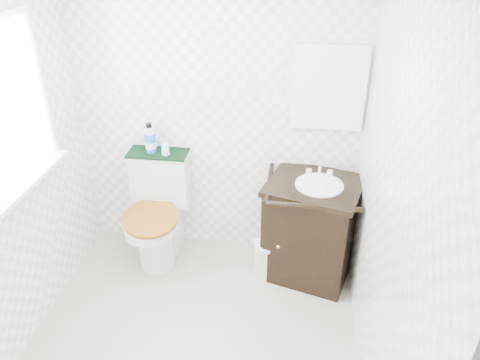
% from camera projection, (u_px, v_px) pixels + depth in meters
% --- Properties ---
extents(floor, '(2.40, 2.40, 0.00)m').
position_uv_depth(floor, '(191.00, 349.00, 3.12)').
color(floor, '#B8AE94').
rests_on(floor, ground).
extents(wall_back, '(2.40, 0.00, 2.40)m').
position_uv_depth(wall_back, '(218.00, 114.00, 3.56)').
color(wall_back, white).
rests_on(wall_back, ground).
extents(wall_right, '(0.00, 2.40, 2.40)m').
position_uv_depth(wall_right, '(388.00, 211.00, 2.40)').
color(wall_right, white).
rests_on(wall_right, ground).
extents(window, '(0.02, 0.70, 0.90)m').
position_uv_depth(window, '(5.00, 109.00, 2.70)').
color(window, white).
rests_on(window, wall_left).
extents(mirror, '(0.50, 0.02, 0.60)m').
position_uv_depth(mirror, '(329.00, 88.00, 3.33)').
color(mirror, silver).
rests_on(mirror, wall_back).
extents(toilet, '(0.53, 0.70, 0.89)m').
position_uv_depth(toilet, '(159.00, 216.00, 3.82)').
color(toilet, white).
rests_on(toilet, floor).
extents(vanity, '(0.80, 0.73, 0.92)m').
position_uv_depth(vanity, '(311.00, 227.00, 3.60)').
color(vanity, black).
rests_on(vanity, floor).
extents(trash_bin, '(0.26, 0.23, 0.32)m').
position_uv_depth(trash_bin, '(268.00, 260.00, 3.68)').
color(trash_bin, silver).
rests_on(trash_bin, floor).
extents(towel, '(0.47, 0.22, 0.02)m').
position_uv_depth(towel, '(158.00, 153.00, 3.67)').
color(towel, black).
rests_on(towel, toilet).
extents(mouthwash_bottle, '(0.08, 0.08, 0.24)m').
position_uv_depth(mouthwash_bottle, '(150.00, 139.00, 3.63)').
color(mouthwash_bottle, blue).
rests_on(mouthwash_bottle, towel).
extents(cup, '(0.07, 0.07, 0.08)m').
position_uv_depth(cup, '(165.00, 149.00, 3.62)').
color(cup, '#9AE0FC').
rests_on(cup, towel).
extents(soap_bar, '(0.06, 0.04, 0.02)m').
position_uv_depth(soap_bar, '(309.00, 173.00, 3.52)').
color(soap_bar, teal).
rests_on(soap_bar, vanity).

